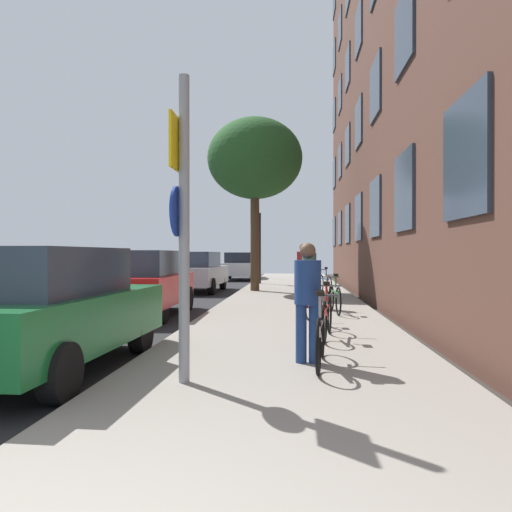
{
  "coord_description": "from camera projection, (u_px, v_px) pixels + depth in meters",
  "views": [
    {
      "loc": [
        1.19,
        -0.99,
        1.55
      ],
      "look_at": [
        0.17,
        11.5,
        1.49
      ],
      "focal_mm": 33.8,
      "sensor_mm": 36.0,
      "label": 1
    }
  ],
  "objects": [
    {
      "name": "sign_post",
      "position": [
        182.0,
        213.0,
        5.35
      ],
      "size": [
        0.16,
        0.6,
        3.41
      ],
      "color": "gray",
      "rests_on": "sidewalk"
    },
    {
      "name": "pedestrian_1",
      "position": [
        309.0,
        271.0,
        12.74
      ],
      "size": [
        0.53,
        0.53,
        1.7
      ],
      "color": "maroon",
      "rests_on": "sidewalk"
    },
    {
      "name": "bicycle_3",
      "position": [
        335.0,
        298.0,
        11.6
      ],
      "size": [
        0.42,
        1.68,
        0.96
      ],
      "color": "black",
      "rests_on": "sidewalk"
    },
    {
      "name": "ground_plane",
      "position": [
        189.0,
        300.0,
        16.24
      ],
      "size": [
        41.8,
        41.8,
        0.0
      ],
      "primitive_type": "plane",
      "color": "#332D28"
    },
    {
      "name": "pedestrian_0",
      "position": [
        308.0,
        294.0,
        6.3
      ],
      "size": [
        0.45,
        0.45,
        1.57
      ],
      "color": "navy",
      "rests_on": "sidewalk"
    },
    {
      "name": "bicycle_0",
      "position": [
        321.0,
        336.0,
        6.12
      ],
      "size": [
        0.42,
        1.67,
        0.97
      ],
      "color": "black",
      "rests_on": "sidewalk"
    },
    {
      "name": "car_1",
      "position": [
        142.0,
        282.0,
        11.9
      ],
      "size": [
        1.97,
        4.03,
        1.62
      ],
      "color": "red",
      "rests_on": "road_asphalt"
    },
    {
      "name": "sidewalk",
      "position": [
        293.0,
        299.0,
        15.95
      ],
      "size": [
        4.2,
        38.0,
        0.12
      ],
      "primitive_type": "cube",
      "color": "gray",
      "rests_on": "ground"
    },
    {
      "name": "car_2",
      "position": [
        196.0,
        271.0,
        19.43
      ],
      "size": [
        1.99,
        4.4,
        1.62
      ],
      "color": "#B7B7BC",
      "rests_on": "road_asphalt"
    },
    {
      "name": "bicycle_4",
      "position": [
        314.0,
        288.0,
        15.02
      ],
      "size": [
        0.42,
        1.64,
        0.96
      ],
      "color": "black",
      "rests_on": "sidewalk"
    },
    {
      "name": "pedestrian_2",
      "position": [
        303.0,
        267.0,
        16.0
      ],
      "size": [
        0.54,
        0.54,
        1.76
      ],
      "color": "maroon",
      "rests_on": "sidewalk"
    },
    {
      "name": "traffic_light",
      "position": [
        258.0,
        235.0,
        23.14
      ],
      "size": [
        0.43,
        0.24,
        3.4
      ],
      "color": "black",
      "rests_on": "sidewalk"
    },
    {
      "name": "road_asphalt",
      "position": [
        128.0,
        299.0,
        16.41
      ],
      "size": [
        7.0,
        38.0,
        0.01
      ],
      "primitive_type": "cube",
      "color": "#232326",
      "rests_on": "ground"
    },
    {
      "name": "bicycle_2",
      "position": [
        313.0,
        306.0,
        9.87
      ],
      "size": [
        0.46,
        1.57,
        0.93
      ],
      "color": "black",
      "rests_on": "sidewalk"
    },
    {
      "name": "bicycle_5",
      "position": [
        325.0,
        283.0,
        17.67
      ],
      "size": [
        0.53,
        1.71,
        0.94
      ],
      "color": "black",
      "rests_on": "sidewalk"
    },
    {
      "name": "bicycle_1",
      "position": [
        327.0,
        316.0,
        8.17
      ],
      "size": [
        0.43,
        1.64,
        0.97
      ],
      "color": "black",
      "rests_on": "sidewalk"
    },
    {
      "name": "car_3",
      "position": [
        240.0,
        266.0,
        28.45
      ],
      "size": [
        1.9,
        4.15,
        1.62
      ],
      "color": "silver",
      "rests_on": "road_asphalt"
    },
    {
      "name": "tree_near",
      "position": [
        255.0,
        159.0,
        18.69
      ],
      "size": [
        3.69,
        3.69,
        6.7
      ],
      "color": "#4C3823",
      "rests_on": "sidewalk"
    },
    {
      "name": "car_0",
      "position": [
        45.0,
        309.0,
        6.19
      ],
      "size": [
        1.94,
        4.07,
        1.62
      ],
      "color": "#19662D",
      "rests_on": "road_asphalt"
    }
  ]
}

